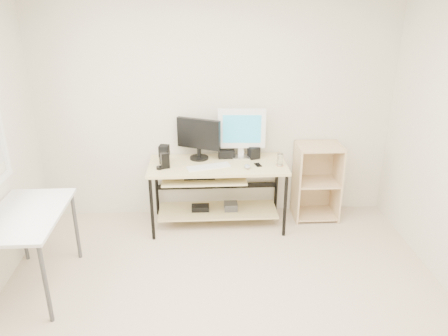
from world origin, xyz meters
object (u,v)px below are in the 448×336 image
shelf_unit (316,180)px  white_imac (242,130)px  black_monitor (199,136)px  desk (215,181)px  side_table (27,222)px  audio_controller (165,161)px

shelf_unit → white_imac: 1.07m
black_monitor → white_imac: white_imac is taller
shelf_unit → white_imac: size_ratio=1.60×
black_monitor → white_imac: bearing=26.7°
white_imac → black_monitor: bearing=-174.2°
desk → side_table: 1.97m
white_imac → audio_controller: white_imac is taller
side_table → audio_controller: bearing=40.6°
side_table → black_monitor: bearing=39.5°
side_table → white_imac: 2.35m
desk → audio_controller: audio_controller is taller
side_table → shelf_unit: 3.09m
desk → white_imac: 0.64m
desk → side_table: bearing=-147.3°
audio_controller → white_imac: bearing=-3.8°
shelf_unit → black_monitor: black_monitor is taller
desk → shelf_unit: size_ratio=1.67×
black_monitor → audio_controller: size_ratio=2.79×
desk → white_imac: white_imac is taller
shelf_unit → white_imac: bearing=178.9°
desk → side_table: (-1.65, -1.06, 0.13)m
side_table → desk: bearing=32.7°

